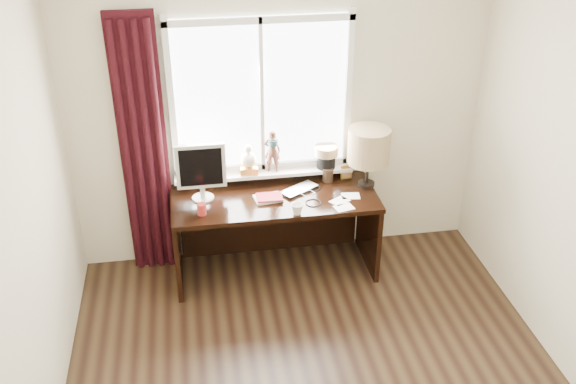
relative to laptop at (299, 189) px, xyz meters
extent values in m
cube|color=white|center=(-0.12, -1.69, 1.84)|extent=(3.50, 4.00, 0.00)
cube|color=beige|center=(-0.12, 0.31, 0.54)|extent=(3.50, 0.00, 2.60)
cube|color=beige|center=(-1.87, -1.69, 0.54)|extent=(0.00, 4.00, 2.60)
imported|color=silver|center=(0.00, 0.00, 0.00)|extent=(0.39, 0.35, 0.03)
imported|color=white|center=(-0.08, -0.36, 0.03)|extent=(0.13, 0.13, 0.09)
cylinder|color=#A72620|center=(-0.82, -0.25, 0.03)|extent=(0.07, 0.07, 0.09)
cube|color=white|center=(-0.27, 0.29, 0.74)|extent=(1.40, 0.02, 1.30)
cube|color=silver|center=(-0.27, 0.27, 0.11)|extent=(1.50, 0.05, 0.05)
cube|color=silver|center=(-0.27, 0.27, 1.36)|extent=(1.50, 0.05, 0.05)
cube|color=silver|center=(-0.99, 0.27, 0.74)|extent=(0.05, 0.05, 1.40)
cube|color=silver|center=(0.46, 0.27, 0.74)|extent=(0.05, 0.05, 1.40)
cube|color=silver|center=(-0.27, 0.27, 0.74)|extent=(0.03, 0.05, 1.30)
cube|color=silver|center=(-0.27, 0.22, 0.07)|extent=(1.52, 0.18, 0.03)
cylinder|color=maroon|center=(-0.69, 0.21, 0.21)|extent=(0.14, 0.14, 0.25)
cube|color=gold|center=(-0.40, 0.20, 0.12)|extent=(0.15, 0.12, 0.06)
sphere|color=beige|center=(-0.40, 0.20, 0.21)|extent=(0.13, 0.13, 0.13)
sphere|color=beige|center=(-0.40, 0.20, 0.31)|extent=(0.07, 0.07, 0.07)
imported|color=brown|center=(-0.19, 0.22, 0.27)|extent=(0.16, 0.13, 0.38)
cylinder|color=#1E4C51|center=(-0.19, 0.21, 0.36)|extent=(0.11, 0.11, 0.05)
cylinder|color=black|center=(0.27, 0.20, 0.15)|extent=(0.16, 0.16, 0.12)
cylinder|color=#8C6B4C|center=(0.27, 0.20, 0.25)|extent=(0.20, 0.20, 0.08)
cube|color=black|center=(-1.25, 0.23, 0.36)|extent=(0.38, 0.05, 2.25)
cylinder|color=black|center=(-1.39, 0.19, 0.34)|extent=(0.06, 0.06, 2.20)
cylinder|color=black|center=(-1.30, 0.19, 0.34)|extent=(0.06, 0.06, 2.20)
cylinder|color=black|center=(-1.21, 0.19, 0.34)|extent=(0.06, 0.06, 2.20)
cylinder|color=black|center=(-1.12, 0.19, 0.34)|extent=(0.06, 0.06, 2.20)
cube|color=black|center=(-0.22, -0.06, -0.03)|extent=(1.70, 0.70, 0.04)
cube|color=black|center=(-1.05, -0.06, -0.41)|extent=(0.04, 0.64, 0.71)
cube|color=black|center=(0.61, -0.06, -0.41)|extent=(0.04, 0.64, 0.71)
cube|color=black|center=(-0.22, 0.27, -0.41)|extent=(1.60, 0.03, 0.71)
cylinder|color=beige|center=(-0.80, 0.00, -0.01)|extent=(0.18, 0.18, 0.01)
cylinder|color=beige|center=(-0.80, 0.00, 0.05)|extent=(0.04, 0.04, 0.10)
cube|color=beige|center=(-0.80, 0.00, 0.29)|extent=(0.40, 0.04, 0.38)
cube|color=black|center=(-0.80, -0.03, 0.29)|extent=(0.34, 0.01, 0.32)
cube|color=beige|center=(-0.28, -0.10, 0.00)|extent=(0.24, 0.19, 0.02)
cube|color=maroon|center=(-0.27, -0.11, 0.01)|extent=(0.21, 0.16, 0.01)
cylinder|color=black|center=(0.27, 0.13, 0.05)|extent=(0.09, 0.09, 0.12)
cylinder|color=black|center=(0.26, 0.14, 0.10)|extent=(0.01, 0.01, 0.22)
cylinder|color=black|center=(0.28, 0.12, 0.08)|extent=(0.01, 0.01, 0.19)
cylinder|color=black|center=(0.27, 0.14, 0.11)|extent=(0.01, 0.01, 0.25)
cylinder|color=black|center=(0.29, 0.14, 0.07)|extent=(0.01, 0.01, 0.17)
cube|color=gold|center=(0.44, 0.15, 0.05)|extent=(0.10, 0.02, 0.13)
cube|color=#996633|center=(0.44, 0.14, 0.05)|extent=(0.08, 0.01, 0.10)
cylinder|color=black|center=(0.58, 0.00, 0.00)|extent=(0.14, 0.14, 0.03)
cylinder|color=black|center=(0.58, 0.00, 0.13)|extent=(0.03, 0.03, 0.22)
cylinder|color=tan|center=(0.58, 0.00, 0.36)|extent=(0.35, 0.35, 0.30)
cube|color=white|center=(0.30, -0.33, -0.01)|extent=(0.17, 0.14, 0.00)
cube|color=white|center=(0.40, -0.16, -0.01)|extent=(0.16, 0.13, 0.00)
cube|color=white|center=(0.30, -0.22, -0.01)|extent=(0.19, 0.17, 0.00)
torus|color=black|center=(0.07, -0.22, -0.01)|extent=(0.15, 0.15, 0.01)
torus|color=black|center=(0.13, 0.02, -0.01)|extent=(0.15, 0.15, 0.01)
torus|color=black|center=(-0.18, -0.05, -0.01)|extent=(0.14, 0.14, 0.01)
camera|label=1|loc=(-0.86, -4.62, 2.62)|focal=40.00mm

